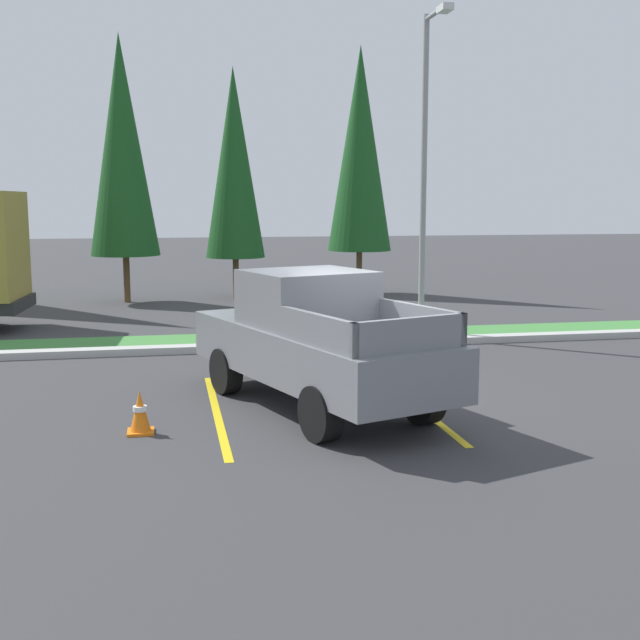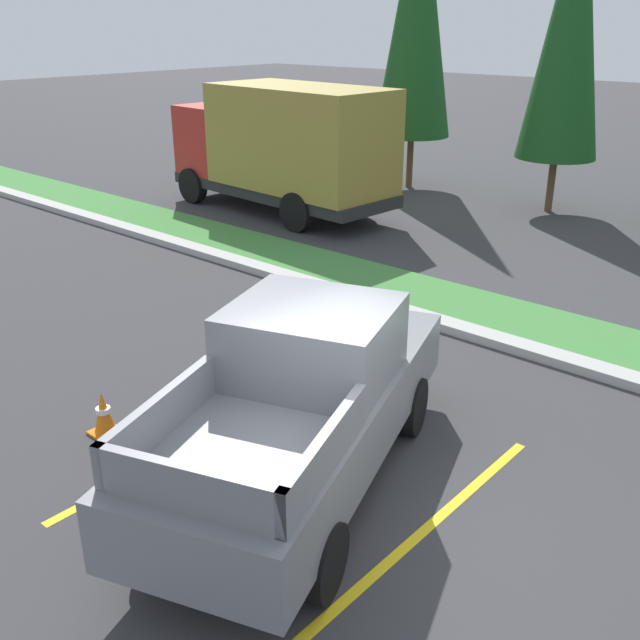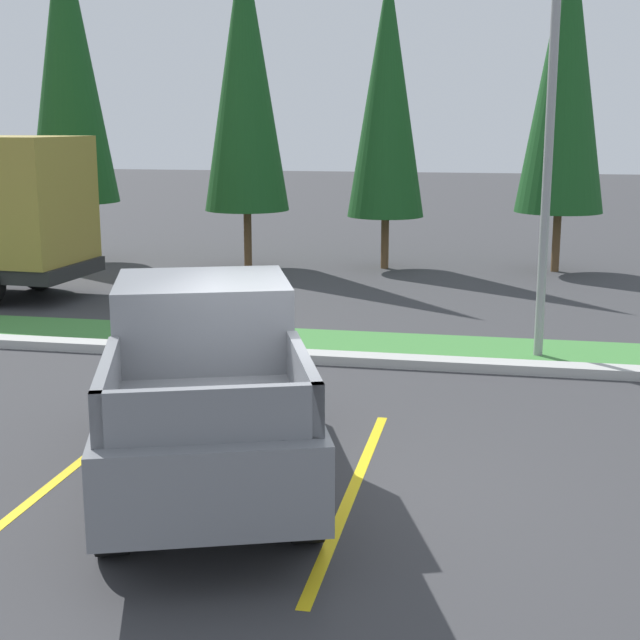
{
  "view_description": "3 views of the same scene",
  "coord_description": "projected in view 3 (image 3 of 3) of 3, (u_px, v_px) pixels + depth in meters",
  "views": [
    {
      "loc": [
        -3.22,
        -11.74,
        3.15
      ],
      "look_at": [
        -0.95,
        -0.05,
        1.38
      ],
      "focal_mm": 44.71,
      "sensor_mm": 36.0,
      "label": 1
    },
    {
      "loc": [
        3.8,
        -5.13,
        4.99
      ],
      "look_at": [
        -1.86,
        1.35,
        1.39
      ],
      "focal_mm": 40.54,
      "sensor_mm": 36.0,
      "label": 2
    },
    {
      "loc": [
        1.96,
        -8.64,
        3.7
      ],
      "look_at": [
        -0.07,
        1.58,
        1.43
      ],
      "focal_mm": 51.36,
      "sensor_mm": 36.0,
      "label": 3
    }
  ],
  "objects": [
    {
      "name": "parking_line_near",
      "position": [
        71.0,
        468.0,
        9.95
      ],
      "size": [
        0.12,
        4.8,
        0.01
      ],
      "primitive_type": "cube",
      "color": "yellow",
      "rests_on": "ground"
    },
    {
      "name": "cypress_tree_left_inner",
      "position": [
        245.0,
        74.0,
        22.66
      ],
      "size": [
        2.14,
        2.14,
        8.24
      ],
      "color": "brown",
      "rests_on": "ground"
    },
    {
      "name": "parking_line_far",
      "position": [
        352.0,
        490.0,
        9.36
      ],
      "size": [
        0.12,
        4.8,
        0.01
      ],
      "primitive_type": "cube",
      "color": "yellow",
      "rests_on": "ground"
    },
    {
      "name": "cypress_tree_center",
      "position": [
        387.0,
        93.0,
        22.6
      ],
      "size": [
        1.93,
        1.93,
        7.44
      ],
      "color": "brown",
      "rests_on": "ground"
    },
    {
      "name": "curb_strip",
      "position": [
        367.0,
        360.0,
        14.22
      ],
      "size": [
        56.0,
        0.4,
        0.15
      ],
      "primitive_type": "cube",
      "color": "#B2B2AD",
      "rests_on": "ground"
    },
    {
      "name": "pickup_truck_main",
      "position": [
        205.0,
        383.0,
        9.49
      ],
      "size": [
        3.51,
        5.55,
        2.1
      ],
      "color": "black",
      "rests_on": "ground"
    },
    {
      "name": "ground_plane",
      "position": [
        297.0,
        488.0,
        9.44
      ],
      "size": [
        120.0,
        120.0,
        0.0
      ],
      "primitive_type": "plane",
      "color": "#38383A"
    },
    {
      "name": "cypress_tree_leftmost",
      "position": [
        68.0,
        59.0,
        23.51
      ],
      "size": [
        2.32,
        2.32,
        8.94
      ],
      "color": "brown",
      "rests_on": "ground"
    },
    {
      "name": "grass_median",
      "position": [
        377.0,
        346.0,
        15.28
      ],
      "size": [
        56.0,
        1.8,
        0.06
      ],
      "primitive_type": "cube",
      "color": "#42843D",
      "rests_on": "ground"
    },
    {
      "name": "cypress_tree_right_inner",
      "position": [
        566.0,
        71.0,
        22.0
      ],
      "size": [
        2.16,
        2.16,
        8.31
      ],
      "color": "brown",
      "rests_on": "ground"
    },
    {
      "name": "street_light",
      "position": [
        552.0,
        88.0,
        13.56
      ],
      "size": [
        0.24,
        1.49,
        7.26
      ],
      "color": "gray",
      "rests_on": "ground"
    }
  ]
}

